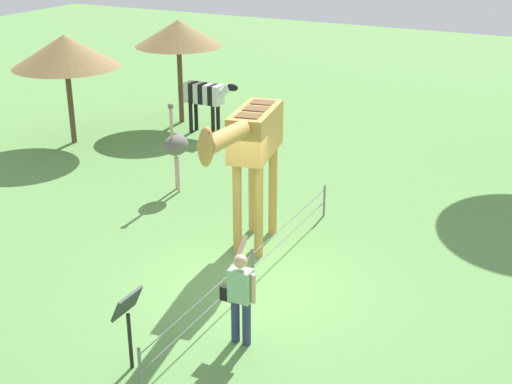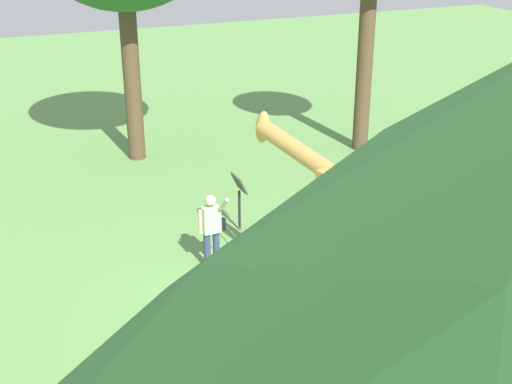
{
  "view_description": "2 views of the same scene",
  "coord_description": "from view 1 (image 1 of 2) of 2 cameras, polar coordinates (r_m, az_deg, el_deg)",
  "views": [
    {
      "loc": [
        10.1,
        5.33,
        6.53
      ],
      "look_at": [
        0.37,
        0.32,
        2.04
      ],
      "focal_mm": 49.07,
      "sensor_mm": 36.0,
      "label": 1
    },
    {
      "loc": [
        -9.99,
        4.87,
        6.94
      ],
      "look_at": [
        0.73,
        0.21,
        1.95
      ],
      "focal_mm": 48.23,
      "sensor_mm": 36.0,
      "label": 2
    }
  ],
  "objects": [
    {
      "name": "ground_plane",
      "position": [
        13.16,
        -0.52,
        -7.46
      ],
      "size": [
        60.0,
        60.0,
        0.0
      ],
      "primitive_type": "plane",
      "color": "#60934C"
    },
    {
      "name": "giraffe",
      "position": [
        13.51,
        -0.42,
        3.97
      ],
      "size": [
        3.89,
        1.23,
        3.37
      ],
      "color": "#C69347",
      "rests_on": "ground_plane"
    },
    {
      "name": "visitor",
      "position": [
        11.08,
        -1.29,
        -8.25
      ],
      "size": [
        0.65,
        0.58,
        1.69
      ],
      "color": "navy",
      "rests_on": "ground_plane"
    },
    {
      "name": "zebra",
      "position": [
        21.48,
        -4.11,
        7.77
      ],
      "size": [
        0.46,
        1.8,
        1.66
      ],
      "color": "black",
      "rests_on": "ground_plane"
    },
    {
      "name": "ostrich",
      "position": [
        17.02,
        -6.55,
        3.81
      ],
      "size": [
        0.7,
        0.56,
        2.25
      ],
      "color": "#CC9E93",
      "rests_on": "ground_plane"
    },
    {
      "name": "shade_hut_near",
      "position": [
        20.94,
        -15.3,
        11.01
      ],
      "size": [
        3.06,
        3.06,
        3.18
      ],
      "color": "brown",
      "rests_on": "ground_plane"
    },
    {
      "name": "shade_hut_far",
      "position": [
        22.43,
        -6.35,
        12.72
      ],
      "size": [
        2.74,
        2.74,
        3.27
      ],
      "color": "brown",
      "rests_on": "ground_plane"
    },
    {
      "name": "info_sign",
      "position": [
        10.64,
        -10.4,
        -9.77
      ],
      "size": [
        0.56,
        0.21,
        1.32
      ],
      "color": "black",
      "rests_on": "ground_plane"
    },
    {
      "name": "wire_fence",
      "position": [
        12.93,
        -0.26,
        -5.98
      ],
      "size": [
        7.05,
        0.05,
        0.75
      ],
      "color": "slate",
      "rests_on": "ground_plane"
    }
  ]
}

